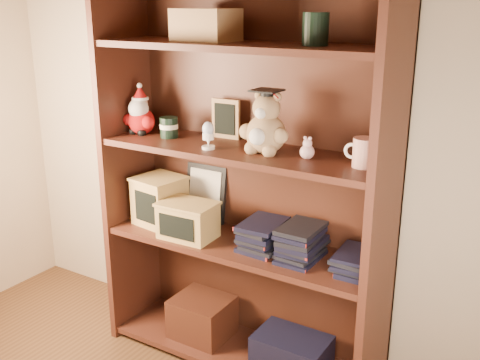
% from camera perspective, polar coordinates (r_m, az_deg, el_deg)
% --- Properties ---
extents(bookcase, '(1.20, 0.35, 1.60)m').
position_cam_1_polar(bookcase, '(2.28, 0.61, -0.65)').
color(bookcase, '#421E13').
rests_on(bookcase, ground).
extents(shelf_lower, '(1.14, 0.33, 0.02)m').
position_cam_1_polar(shelf_lower, '(2.32, 0.00, -6.66)').
color(shelf_lower, '#421E13').
rests_on(shelf_lower, ground).
extents(shelf_upper, '(1.14, 0.33, 0.02)m').
position_cam_1_polar(shelf_upper, '(2.19, 0.00, 2.93)').
color(shelf_upper, '#421E13').
rests_on(shelf_upper, ground).
extents(santa_plush, '(0.16, 0.12, 0.23)m').
position_cam_1_polar(santa_plush, '(2.45, -10.11, 6.53)').
color(santa_plush, '#A50F0F').
rests_on(santa_plush, shelf_upper).
extents(teachers_tin, '(0.08, 0.08, 0.09)m').
position_cam_1_polar(teachers_tin, '(2.37, -7.22, 5.35)').
color(teachers_tin, black).
rests_on(teachers_tin, shelf_upper).
extents(chalkboard_plaque, '(0.13, 0.07, 0.16)m').
position_cam_1_polar(chalkboard_plaque, '(2.33, -1.44, 6.17)').
color(chalkboard_plaque, '#9E7547').
rests_on(chalkboard_plaque, shelf_upper).
extents(egg_cup, '(0.05, 0.05, 0.11)m').
position_cam_1_polar(egg_cup, '(2.16, -3.25, 4.65)').
color(egg_cup, white).
rests_on(egg_cup, shelf_upper).
extents(grad_teddy_bear, '(0.20, 0.17, 0.24)m').
position_cam_1_polar(grad_teddy_bear, '(2.10, 2.58, 5.25)').
color(grad_teddy_bear, '#A38056').
rests_on(grad_teddy_bear, shelf_upper).
extents(pink_figurine, '(0.05, 0.05, 0.09)m').
position_cam_1_polar(pink_figurine, '(2.05, 6.85, 3.06)').
color(pink_figurine, '#D8A7A6').
rests_on(pink_figurine, shelf_upper).
extents(teacher_mug, '(0.12, 0.08, 0.10)m').
position_cam_1_polar(teacher_mug, '(1.97, 12.46, 2.74)').
color(teacher_mug, silver).
rests_on(teacher_mug, shelf_upper).
extents(certificate_frame, '(0.20, 0.05, 0.26)m').
position_cam_1_polar(certificate_frame, '(2.51, -3.51, -1.32)').
color(certificate_frame, black).
rests_on(certificate_frame, shelf_lower).
extents(treats_box, '(0.22, 0.22, 0.21)m').
position_cam_1_polar(treats_box, '(2.50, -8.16, -2.03)').
color(treats_box, tan).
rests_on(treats_box, shelf_lower).
extents(pencils_box, '(0.24, 0.18, 0.15)m').
position_cam_1_polar(pencils_box, '(2.35, -5.32, -4.05)').
color(pencils_box, tan).
rests_on(pencils_box, shelf_lower).
extents(book_stack_left, '(0.14, 0.20, 0.11)m').
position_cam_1_polar(book_stack_left, '(2.24, 2.45, -5.67)').
color(book_stack_left, black).
rests_on(book_stack_left, shelf_lower).
extents(book_stack_mid, '(0.14, 0.20, 0.13)m').
position_cam_1_polar(book_stack_mid, '(2.17, 6.24, -6.34)').
color(book_stack_mid, black).
rests_on(book_stack_mid, shelf_lower).
extents(book_stack_right, '(0.14, 0.20, 0.08)m').
position_cam_1_polar(book_stack_right, '(2.11, 11.79, -8.15)').
color(book_stack_right, black).
rests_on(book_stack_right, shelf_lower).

